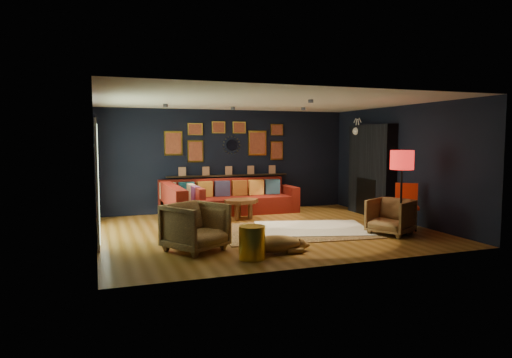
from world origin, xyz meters
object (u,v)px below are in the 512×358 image
object	(u,v)px
gold_stool	(252,242)
orange_chair	(407,202)
coffee_table	(241,203)
armchair_right	(391,215)
dog	(274,241)
armchair_left	(196,225)
pouf	(191,215)
floor_lamp	(402,164)
sectional	(214,204)

from	to	relation	value
gold_stool	orange_chair	size ratio (longest dim) A/B	0.55
coffee_table	armchair_right	bearing A→B (deg)	-49.51
orange_chair	dog	size ratio (longest dim) A/B	0.78
armchair_left	dog	size ratio (longest dim) A/B	0.73
armchair_right	orange_chair	distance (m)	0.76
gold_stool	armchair_right	bearing A→B (deg)	14.48
pouf	floor_lamp	size ratio (longest dim) A/B	0.32
floor_lamp	gold_stool	bearing A→B (deg)	-166.48
sectional	pouf	world-z (taller)	sectional
sectional	pouf	bearing A→B (deg)	-137.02
gold_stool	dog	xyz separation A→B (m)	(0.45, 0.21, -0.05)
coffee_table	armchair_left	bearing A→B (deg)	-121.96
orange_chair	dog	world-z (taller)	orange_chair
armchair_right	gold_stool	bearing A→B (deg)	-104.97
floor_lamp	dog	xyz separation A→B (m)	(-2.90, -0.60, -1.17)
gold_stool	sectional	bearing A→B (deg)	84.50
pouf	dog	distance (m)	3.07
armchair_right	floor_lamp	bearing A→B (deg)	60.55
floor_lamp	dog	world-z (taller)	floor_lamp
floor_lamp	armchair_right	bearing A→B (deg)	-180.00
pouf	armchair_right	world-z (taller)	armchair_right
pouf	armchair_left	xyz separation A→B (m)	(-0.40, -2.39, 0.24)
pouf	armchair_right	xyz separation A→B (m)	(3.45, -2.37, 0.18)
pouf	armchair_right	size ratio (longest dim) A/B	0.67
coffee_table	gold_stool	size ratio (longest dim) A/B	1.93
armchair_right	orange_chair	size ratio (longest dim) A/B	0.81
sectional	dog	bearing A→B (deg)	-88.63
armchair_left	armchair_right	world-z (taller)	armchair_left
coffee_table	armchair_left	size ratio (longest dim) A/B	1.12
sectional	dog	size ratio (longest dim) A/B	2.82
pouf	gold_stool	world-z (taller)	gold_stool
coffee_table	gold_stool	bearing A→B (deg)	-105.05
armchair_right	orange_chair	xyz separation A→B (m)	(0.65, 0.36, 0.17)
coffee_table	pouf	bearing A→B (deg)	-169.73
sectional	gold_stool	distance (m)	3.83
coffee_table	orange_chair	distance (m)	3.64
sectional	coffee_table	bearing A→B (deg)	-37.26
pouf	orange_chair	xyz separation A→B (m)	(4.09, -2.01, 0.36)
orange_chair	dog	distance (m)	3.48
pouf	dog	size ratio (longest dim) A/B	0.43
armchair_left	gold_stool	xyz separation A→B (m)	(0.72, -0.78, -0.18)
armchair_left	gold_stool	distance (m)	1.08
armchair_right	dog	world-z (taller)	armchair_right
gold_stool	armchair_left	bearing A→B (deg)	132.50
sectional	orange_chair	size ratio (longest dim) A/B	3.61
dog	floor_lamp	bearing A→B (deg)	18.78
pouf	coffee_table	bearing A→B (deg)	10.27
sectional	armchair_left	world-z (taller)	armchair_left
armchair_left	floor_lamp	xyz separation A→B (m)	(4.08, 0.02, 0.94)
orange_chair	armchair_right	bearing A→B (deg)	-118.02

